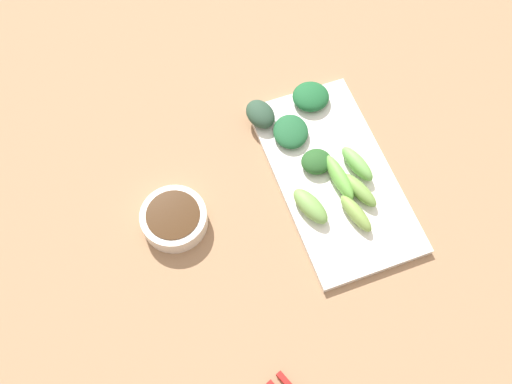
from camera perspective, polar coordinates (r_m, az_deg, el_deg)
tabletop at (r=0.95m, az=2.68°, el=-0.54°), size 2.10×2.10×0.02m
sauce_bowl at (r=0.91m, az=-7.93°, el=-2.55°), size 0.10×0.10×0.03m
serving_plate at (r=0.95m, az=7.56°, el=1.46°), size 0.18×0.34×0.01m
broccoli_leafy_0 at (r=0.98m, az=0.42°, el=7.55°), size 0.05×0.07×0.03m
broccoli_leafy_1 at (r=1.01m, az=5.32°, el=9.17°), size 0.07×0.07×0.02m
broccoli_leafy_2 at (r=0.94m, az=5.87°, el=2.94°), size 0.05×0.05×0.02m
broccoli_stalk_3 at (r=0.93m, az=9.96°, el=0.18°), size 0.05×0.08×0.02m
broccoli_stalk_4 at (r=0.93m, az=8.04°, el=1.42°), size 0.03×0.09×0.03m
broccoli_leafy_5 at (r=0.97m, az=3.37°, el=5.85°), size 0.07×0.08×0.02m
broccoli_stalk_6 at (r=0.90m, az=5.28°, el=-1.37°), size 0.05×0.08×0.03m
broccoli_stalk_7 at (r=0.95m, az=9.73°, el=2.74°), size 0.04×0.08×0.03m
broccoli_stalk_8 at (r=0.91m, az=9.63°, el=-2.05°), size 0.04×0.07×0.02m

